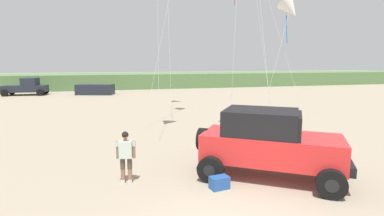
{
  "coord_description": "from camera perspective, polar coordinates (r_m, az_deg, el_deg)",
  "views": [
    {
      "loc": [
        -2.49,
        -5.4,
        3.79
      ],
      "look_at": [
        0.08,
        4.49,
        2.22
      ],
      "focal_mm": 27.97,
      "sensor_mm": 36.0,
      "label": 1
    }
  ],
  "objects": [
    {
      "name": "person_watching",
      "position": [
        9.7,
        -12.5,
        -8.57
      ],
      "size": [
        0.62,
        0.36,
        1.67
      ],
      "color": "#8C664C",
      "rests_on": "ground_plane"
    },
    {
      "name": "kite_green_box",
      "position": [
        17.44,
        18.2,
        17.51
      ],
      "size": [
        3.49,
        2.59,
        7.33
      ],
      "color": "white",
      "rests_on": "ground_plane"
    },
    {
      "name": "jeep",
      "position": [
        10.15,
        14.44,
        -6.32
      ],
      "size": [
        4.94,
        4.38,
        2.26
      ],
      "color": "red",
      "rests_on": "ground_plane"
    },
    {
      "name": "cooler_box",
      "position": [
        9.33,
        5.24,
        -13.98
      ],
      "size": [
        0.62,
        0.46,
        0.38
      ],
      "primitive_type": "cube",
      "rotation": [
        0.0,
        0.0,
        0.18
      ],
      "color": "#23519E",
      "rests_on": "ground_plane"
    },
    {
      "name": "distant_sedan",
      "position": [
        36.85,
        -17.98,
        3.38
      ],
      "size": [
        4.51,
        2.79,
        1.2
      ],
      "primitive_type": "cube",
      "rotation": [
        0.0,
        0.0,
        -0.28
      ],
      "color": "#1E232D",
      "rests_on": "ground_plane"
    },
    {
      "name": "distant_pickup",
      "position": [
        39.4,
        -29.0,
        3.52
      ],
      "size": [
        4.72,
        2.65,
        1.98
      ],
      "color": "#1E232D",
      "rests_on": "ground_plane"
    },
    {
      "name": "dune_ridge",
      "position": [
        46.78,
        -6.83,
        5.34
      ],
      "size": [
        90.0,
        9.14,
        2.07
      ],
      "primitive_type": "cube",
      "color": "#567A47",
      "rests_on": "ground_plane"
    }
  ]
}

